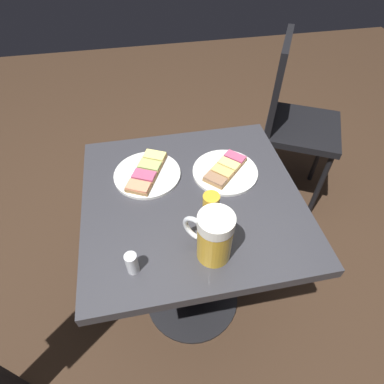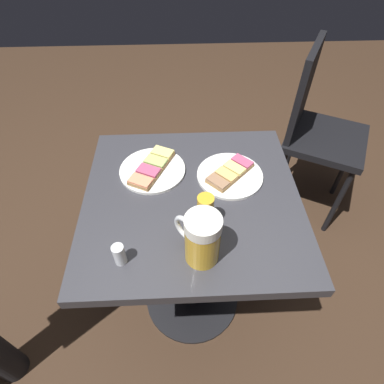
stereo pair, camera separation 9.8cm
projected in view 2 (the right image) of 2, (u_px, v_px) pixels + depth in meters
name	position (u px, v px, depth m)	size (l,w,h in m)	color
ground_plane	(192.00, 297.00, 1.53)	(6.00, 6.00, 0.00)	#382619
cafe_table	(192.00, 230.00, 1.13)	(0.66, 0.69, 0.74)	black
plate_near	(152.00, 169.00, 1.06)	(0.22, 0.22, 0.03)	white
plate_far	(230.00, 174.00, 1.05)	(0.22, 0.22, 0.03)	white
beer_mug	(201.00, 238.00, 0.79)	(0.12, 0.12, 0.16)	gold
beer_glass_small	(205.00, 211.00, 0.88)	(0.05, 0.05, 0.11)	gold
salt_shaker	(119.00, 254.00, 0.81)	(0.03, 0.03, 0.07)	silver
cafe_chair	(316.00, 126.00, 1.57)	(0.51, 0.51, 0.93)	black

